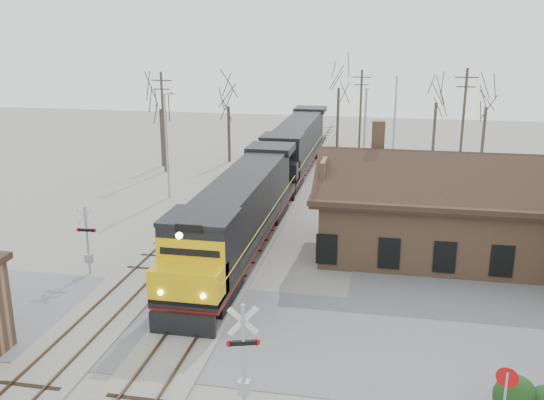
{
  "coord_description": "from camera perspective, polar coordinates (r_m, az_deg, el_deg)",
  "views": [
    {
      "loc": [
        8.65,
        -24.33,
        13.52
      ],
      "look_at": [
        2.14,
        9.0,
        3.74
      ],
      "focal_mm": 40.0,
      "sensor_mm": 36.0,
      "label": 1
    }
  ],
  "objects": [
    {
      "name": "ground",
      "position": [
        29.15,
        -7.7,
        -11.72
      ],
      "size": [
        140.0,
        140.0,
        0.0
      ],
      "primitive_type": "plane",
      "color": "gray",
      "rests_on": "ground"
    },
    {
      "name": "road",
      "position": [
        29.14,
        -7.7,
        -11.69
      ],
      "size": [
        60.0,
        9.0,
        0.03
      ],
      "primitive_type": "cube",
      "color": "#59595E",
      "rests_on": "ground"
    },
    {
      "name": "track_main",
      "position": [
        42.46,
        -1.28,
        -2.41
      ],
      "size": [
        3.4,
        90.0,
        0.24
      ],
      "color": "gray",
      "rests_on": "ground"
    },
    {
      "name": "track_siding",
      "position": [
        43.6,
        -7.07,
        -2.03
      ],
      "size": [
        3.4,
        90.0,
        0.24
      ],
      "color": "gray",
      "rests_on": "ground"
    },
    {
      "name": "depot",
      "position": [
        38.14,
        15.59,
        -1.48
      ],
      "size": [
        15.2,
        9.31,
        7.9
      ],
      "color": "#8B6347",
      "rests_on": "ground"
    },
    {
      "name": "locomotive_lead",
      "position": [
        36.46,
        -3.19,
        -1.41
      ],
      "size": [
        3.31,
        22.17,
        4.93
      ],
      "color": "black",
      "rests_on": "ground"
    },
    {
      "name": "locomotive_trailing",
      "position": [
        57.84,
        2.27,
        5.16
      ],
      "size": [
        3.31,
        22.17,
        4.66
      ],
      "color": "black",
      "rests_on": "ground"
    },
    {
      "name": "crossbuck_near",
      "position": [
        22.36,
        -2.7,
        -15.02
      ],
      "size": [
        1.18,
        0.42,
        4.25
      ],
      "rotation": [
        0.0,
        0.0,
        0.29
      ],
      "color": "#A5A8AD",
      "rests_on": "ground"
    },
    {
      "name": "crossbuck_far",
      "position": [
        35.51,
        -16.98,
        -3.81
      ],
      "size": [
        1.14,
        0.3,
        3.98
      ],
      "rotation": [
        0.0,
        0.0,
        3.2
      ],
      "color": "#A5A8AD",
      "rests_on": "ground"
    },
    {
      "name": "do_not_enter_sign",
      "position": [
        22.82,
        21.15,
        -16.23
      ],
      "size": [
        0.73,
        0.28,
        2.54
      ],
      "rotation": [
        0.0,
        0.0,
        -0.33
      ],
      "color": "#A5A8AD",
      "rests_on": "ground"
    },
    {
      "name": "hedge_a",
      "position": [
        24.37,
        21.9,
        -16.76
      ],
      "size": [
        1.54,
        1.54,
        1.54
      ],
      "primitive_type": "sphere",
      "color": "black",
      "rests_on": "ground"
    },
    {
      "name": "streetlight_a",
      "position": [
        49.29,
        -9.83,
        5.6
      ],
      "size": [
        0.25,
        2.04,
        8.47
      ],
      "color": "#A5A8AD",
      "rests_on": "ground"
    },
    {
      "name": "streetlight_b",
      "position": [
        48.44,
        8.7,
        5.75
      ],
      "size": [
        0.25,
        2.04,
        8.92
      ],
      "color": "#A5A8AD",
      "rests_on": "ground"
    },
    {
      "name": "streetlight_c",
      "position": [
        58.46,
        11.47,
        7.44
      ],
      "size": [
        0.25,
        2.04,
        9.06
      ],
      "color": "#A5A8AD",
      "rests_on": "ground"
    },
    {
      "name": "utility_pole_a",
      "position": [
        58.43,
        -10.21,
        7.39
      ],
      "size": [
        2.0,
        0.24,
        9.47
      ],
      "color": "#382D23",
      "rests_on": "ground"
    },
    {
      "name": "utility_pole_b",
      "position": [
        67.13,
        8.33,
        8.38
      ],
      "size": [
        2.0,
        0.24,
        9.05
      ],
      "color": "#382D23",
      "rests_on": "ground"
    },
    {
      "name": "utility_pole_c",
      "position": [
        55.79,
        17.51,
        6.83
      ],
      "size": [
        2.0,
        0.24,
        10.09
      ],
      "color": "#382D23",
      "rests_on": "ground"
    },
    {
      "name": "tree_a",
      "position": [
        60.84,
        -10.49,
        9.29
      ],
      "size": [
        3.8,
        3.8,
        9.31
      ],
      "color": "#382D23",
      "rests_on": "ground"
    },
    {
      "name": "tree_b",
      "position": [
        62.04,
        -4.15,
        9.64
      ],
      "size": [
        3.8,
        3.8,
        9.31
      ],
      "color": "#382D23",
      "rests_on": "ground"
    },
    {
      "name": "tree_c",
      "position": [
        70.05,
        6.32,
        11.33
      ],
      "size": [
        4.5,
        4.5,
        11.02
      ],
      "color": "#382D23",
      "rests_on": "ground"
    },
    {
      "name": "tree_d",
      "position": [
        66.55,
        15.26,
        9.63
      ],
      "size": [
        3.85,
        3.85,
        9.43
      ],
      "color": "#382D23",
      "rests_on": "ground"
    },
    {
      "name": "tree_e",
      "position": [
        65.28,
        19.58,
        9.03
      ],
      "size": [
        3.76,
        3.76,
        9.22
      ],
      "color": "#382D23",
      "rests_on": "ground"
    }
  ]
}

